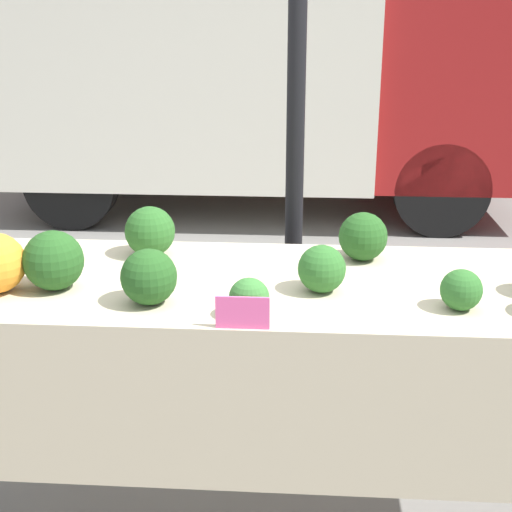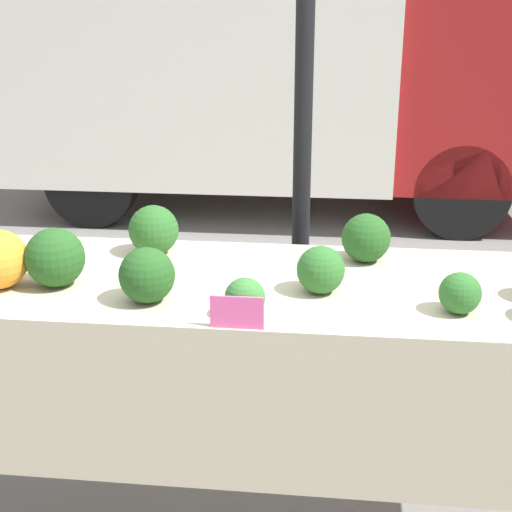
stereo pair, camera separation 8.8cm
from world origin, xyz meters
name	(u,v)px [view 1 (the left image)]	position (x,y,z in m)	size (l,w,h in m)	color
ground_plane	(256,511)	(0.00, 0.00, 0.00)	(40.00, 40.00, 0.00)	gray
tent_pole	(296,128)	(0.11, 0.66, 1.24)	(0.07, 0.07, 2.47)	black
parked_truck	(245,40)	(-0.36, 4.09, 1.40)	(4.31, 1.97, 2.67)	silver
market_table	(255,323)	(0.00, -0.07, 0.76)	(2.25, 0.73, 0.87)	beige
broccoli_head_0	(150,231)	(-0.37, 0.21, 0.96)	(0.17, 0.17, 0.17)	#285B23
broccoli_head_1	(149,277)	(-0.29, -0.20, 0.95)	(0.16, 0.16, 0.16)	#23511E
broccoli_head_2	(363,237)	(0.34, 0.21, 0.95)	(0.16, 0.16, 0.16)	#23511E
broccoli_head_3	(53,260)	(-0.60, -0.11, 0.96)	(0.18, 0.18, 0.18)	#23511E
broccoli_head_6	(248,298)	(0.00, -0.28, 0.93)	(0.11, 0.11, 0.11)	#387533
broccoli_head_8	(322,269)	(0.20, -0.08, 0.94)	(0.14, 0.14, 0.14)	#2D6628
broccoli_head_9	(461,290)	(0.59, -0.18, 0.93)	(0.12, 0.12, 0.12)	#2D6628
price_sign	(242,313)	(-0.01, -0.35, 0.92)	(0.14, 0.01, 0.09)	#F45B9E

